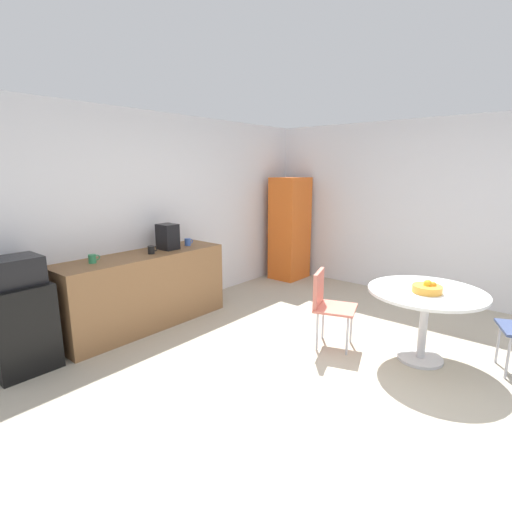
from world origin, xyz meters
TOP-DOWN VIEW (x-y plane):
  - ground_plane at (0.00, 0.00)m, footprint 6.00×6.00m
  - wall_back at (0.00, 3.00)m, footprint 6.00×0.10m
  - wall_side_right at (3.00, 0.00)m, footprint 0.10×6.00m
  - counter_block at (-0.37, 2.65)m, footprint 2.08×0.60m
  - mini_fridge at (-1.76, 2.65)m, footprint 0.54×0.54m
  - microwave at (-1.76, 2.65)m, footprint 0.48×0.38m
  - locker_cabinet at (2.55, 2.55)m, footprint 0.60×0.50m
  - round_table at (0.88, -0.25)m, footprint 1.11×1.11m
  - chair_coral at (0.56, 0.67)m, footprint 0.53×0.53m
  - fruit_bowl at (0.81, -0.28)m, footprint 0.27×0.27m
  - mug_white at (0.33, 2.64)m, footprint 0.13×0.08m
  - mug_green at (-0.28, 2.58)m, footprint 0.13×0.08m
  - mug_red at (-0.97, 2.67)m, footprint 0.13×0.08m
  - coffee_maker at (0.01, 2.65)m, footprint 0.20×0.24m

SIDE VIEW (x-z plane):
  - ground_plane at x=0.00m, z-range 0.00..0.00m
  - mini_fridge at x=-1.76m, z-range 0.00..0.84m
  - counter_block at x=-0.37m, z-range 0.00..0.90m
  - chair_coral at x=0.56m, z-range 0.11..0.94m
  - round_table at x=0.88m, z-range 0.23..0.97m
  - fruit_bowl at x=0.81m, z-range 0.72..0.85m
  - locker_cabinet at x=2.55m, z-range 0.00..1.75m
  - mug_white at x=0.33m, z-range 0.90..1.00m
  - mug_green at x=-0.28m, z-range 0.90..1.00m
  - mug_red at x=-0.97m, z-range 0.90..1.00m
  - microwave at x=-1.76m, z-range 0.84..1.10m
  - coffee_maker at x=0.01m, z-range 0.90..1.22m
  - wall_back at x=0.00m, z-range 0.00..2.60m
  - wall_side_right at x=3.00m, z-range 0.00..2.60m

